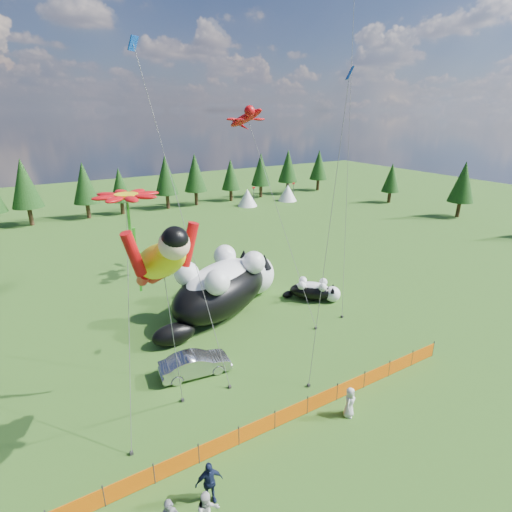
{
  "coord_description": "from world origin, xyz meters",
  "views": [
    {
      "loc": [
        -9.75,
        -15.85,
        14.71
      ],
      "look_at": [
        2.12,
        4.0,
        6.27
      ],
      "focal_mm": 28.0,
      "sensor_mm": 36.0,
      "label": 1
    }
  ],
  "objects": [
    {
      "name": "superhero_kite",
      "position": [
        -5.7,
        -1.98,
        9.4
      ],
      "size": [
        4.57,
        5.67,
        11.61
      ],
      "color": "yellow",
      "rests_on": "ground"
    },
    {
      "name": "spectator_e",
      "position": [
        2.75,
        -4.19,
        0.83
      ],
      "size": [
        0.96,
        0.87,
        1.66
      ],
      "primitive_type": "imported",
      "rotation": [
        0.0,
        0.0,
        0.55
      ],
      "color": "beige",
      "rests_on": "ground"
    },
    {
      "name": "diamond_kite_b",
      "position": [
        12.79,
        8.4,
        21.34
      ],
      "size": [
        4.08,
        5.27,
        23.73
      ],
      "color": "#0D979C",
      "rests_on": "ground"
    },
    {
      "name": "safety_fence",
      "position": [
        0.0,
        -3.0,
        0.5
      ],
      "size": [
        22.06,
        0.06,
        1.1
      ],
      "color": "#262626",
      "rests_on": "ground"
    },
    {
      "name": "festival_tents",
      "position": [
        11.0,
        40.0,
        1.4
      ],
      "size": [
        50.0,
        3.2,
        2.8
      ],
      "primitive_type": null,
      "color": "white",
      "rests_on": "ground"
    },
    {
      "name": "flower_kite",
      "position": [
        -5.76,
        1.9,
        11.05
      ],
      "size": [
        3.4,
        4.59,
        11.56
      ],
      "color": "#B7090D",
      "rests_on": "ground"
    },
    {
      "name": "tree_line",
      "position": [
        0.0,
        45.0,
        4.0
      ],
      "size": [
        90.0,
        4.0,
        8.0
      ],
      "primitive_type": null,
      "color": "black",
      "rests_on": "ground"
    },
    {
      "name": "diamond_kite_c",
      "position": [
        4.86,
        -0.07,
        15.22
      ],
      "size": [
        3.02,
        1.87,
        17.08
      ],
      "color": "#0B3CAA",
      "rests_on": "ground"
    },
    {
      "name": "cat_small",
      "position": [
        9.65,
        7.25,
        0.83
      ],
      "size": [
        3.94,
        3.73,
        1.75
      ],
      "rotation": [
        0.0,
        0.0,
        -0.74
      ],
      "color": "black",
      "rests_on": "ground"
    },
    {
      "name": "gecko_kite",
      "position": [
        7.12,
        13.99,
        14.13
      ],
      "size": [
        3.92,
        13.63,
        17.53
      ],
      "color": "#B7090D",
      "rests_on": "ground"
    },
    {
      "name": "spectator_c",
      "position": [
        -5.34,
        -4.88,
        0.96
      ],
      "size": [
        1.19,
        0.72,
        1.92
      ],
      "primitive_type": "imported",
      "rotation": [
        0.0,
        0.0,
        -0.14
      ],
      "color": "#161F3D",
      "rests_on": "ground"
    },
    {
      "name": "ground",
      "position": [
        0.0,
        0.0,
        0.0
      ],
      "size": [
        160.0,
        160.0,
        0.0
      ],
      "primitive_type": "plane",
      "color": "#12390A",
      "rests_on": "ground"
    },
    {
      "name": "diamond_kite_a",
      "position": [
        -3.5,
        5.88,
        16.76
      ],
      "size": [
        2.68,
        5.79,
        18.87
      ],
      "color": "#0B3CAA",
      "rests_on": "ground"
    },
    {
      "name": "car",
      "position": [
        -2.63,
        3.04,
        0.68
      ],
      "size": [
        4.3,
        1.94,
        1.37
      ],
      "primitive_type": "imported",
      "rotation": [
        0.0,
        0.0,
        1.45
      ],
      "color": "#B0B1B5",
      "rests_on": "ground"
    },
    {
      "name": "cat_large",
      "position": [
        2.54,
        9.25,
        2.2
      ],
      "size": [
        12.04,
        8.24,
        4.64
      ],
      "rotation": [
        0.0,
        0.0,
        0.45
      ],
      "color": "black",
      "rests_on": "ground"
    }
  ]
}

